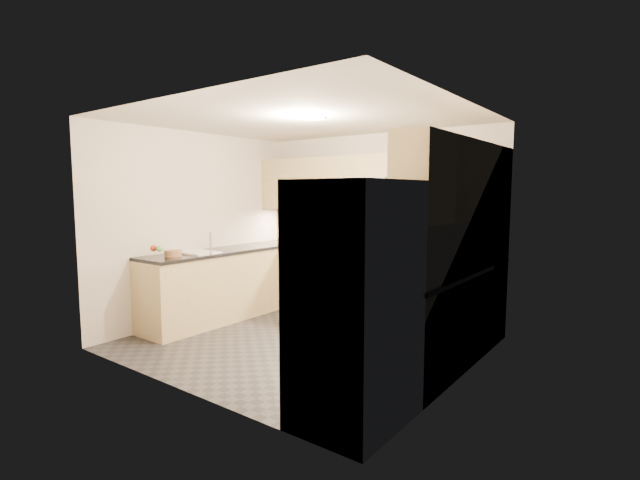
{
  "coord_description": "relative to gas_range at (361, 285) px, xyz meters",
  "views": [
    {
      "loc": [
        3.24,
        -3.97,
        1.72
      ],
      "look_at": [
        0.0,
        0.35,
        1.15
      ],
      "focal_mm": 26.0,
      "sensor_mm": 36.0,
      "label": 1
    }
  ],
  "objects": [
    {
      "name": "floor",
      "position": [
        0.0,
        -1.28,
        -0.46
      ],
      "size": [
        3.6,
        3.2,
        0.0
      ],
      "primitive_type": "cube",
      "color": "black",
      "rests_on": "ground"
    },
    {
      "name": "ceiling",
      "position": [
        0.0,
        -1.28,
        2.04
      ],
      "size": [
        3.6,
        3.2,
        0.02
      ],
      "primitive_type": "cube",
      "color": "beige",
      "rests_on": "wall_back"
    },
    {
      "name": "wall_back",
      "position": [
        0.0,
        0.32,
        0.79
      ],
      "size": [
        3.6,
        0.02,
        2.5
      ],
      "primitive_type": "cube",
      "color": "beige",
      "rests_on": "floor"
    },
    {
      "name": "wall_front",
      "position": [
        0.0,
        -2.88,
        0.79
      ],
      "size": [
        3.6,
        0.02,
        2.5
      ],
      "primitive_type": "cube",
      "color": "beige",
      "rests_on": "floor"
    },
    {
      "name": "wall_left",
      "position": [
        -1.8,
        -1.28,
        0.79
      ],
      "size": [
        0.02,
        3.2,
        2.5
      ],
      "primitive_type": "cube",
      "color": "beige",
      "rests_on": "floor"
    },
    {
      "name": "wall_right",
      "position": [
        1.8,
        -1.28,
        0.79
      ],
      "size": [
        0.02,
        3.2,
        2.5
      ],
      "primitive_type": "cube",
      "color": "beige",
      "rests_on": "floor"
    },
    {
      "name": "base_cab_back_left",
      "position": [
        -1.09,
        0.02,
        -0.01
      ],
      "size": [
        1.42,
        0.6,
        0.9
      ],
      "primitive_type": "cube",
      "color": "tan",
      "rests_on": "floor"
    },
    {
      "name": "base_cab_back_right",
      "position": [
        1.09,
        0.02,
        -0.01
      ],
      "size": [
        1.42,
        0.6,
        0.9
      ],
      "primitive_type": "cube",
      "color": "tan",
      "rests_on": "floor"
    },
    {
      "name": "base_cab_right",
      "position": [
        1.5,
        -1.12,
        -0.01
      ],
      "size": [
        0.6,
        1.7,
        0.9
      ],
      "primitive_type": "cube",
      "color": "tan",
      "rests_on": "floor"
    },
    {
      "name": "base_cab_peninsula",
      "position": [
        -1.5,
        -1.28,
        -0.01
      ],
      "size": [
        0.6,
        2.0,
        0.9
      ],
      "primitive_type": "cube",
      "color": "tan",
      "rests_on": "floor"
    },
    {
      "name": "countertop_back_left",
      "position": [
        -1.09,
        0.02,
        0.47
      ],
      "size": [
        1.42,
        0.63,
        0.04
      ],
      "primitive_type": "cube",
      "color": "black",
      "rests_on": "base_cab_back_left"
    },
    {
      "name": "countertop_back_right",
      "position": [
        1.09,
        0.02,
        0.47
      ],
      "size": [
        1.42,
        0.63,
        0.04
      ],
      "primitive_type": "cube",
      "color": "black",
      "rests_on": "base_cab_back_right"
    },
    {
      "name": "countertop_right",
      "position": [
        1.5,
        -1.12,
        0.47
      ],
      "size": [
        0.63,
        1.7,
        0.04
      ],
      "primitive_type": "cube",
      "color": "black",
      "rests_on": "base_cab_right"
    },
    {
      "name": "countertop_peninsula",
      "position": [
        -1.5,
        -1.28,
        0.47
      ],
      "size": [
        0.63,
        2.0,
        0.04
      ],
      "primitive_type": "cube",
      "color": "black",
      "rests_on": "base_cab_peninsula"
    },
    {
      "name": "upper_cab_back",
      "position": [
        0.0,
        0.15,
        1.37
      ],
      "size": [
        3.6,
        0.35,
        0.75
      ],
      "primitive_type": "cube",
      "color": "tan",
      "rests_on": "wall_back"
    },
    {
      "name": "upper_cab_right",
      "position": [
        1.62,
        -1.0,
        1.37
      ],
      "size": [
        0.35,
        1.95,
        0.75
      ],
      "primitive_type": "cube",
      "color": "tan",
      "rests_on": "wall_right"
    },
    {
      "name": "backsplash_back",
      "position": [
        0.0,
        0.32,
        0.74
      ],
      "size": [
        3.6,
        0.01,
        0.51
      ],
      "primitive_type": "cube",
      "color": "#C6AE8F",
      "rests_on": "wall_back"
    },
    {
      "name": "backsplash_right",
      "position": [
        1.8,
        -0.82,
        0.74
      ],
      "size": [
        0.01,
        2.3,
        0.51
      ],
      "primitive_type": "cube",
      "color": "#C6AE8F",
      "rests_on": "wall_right"
    },
    {
      "name": "gas_range",
      "position": [
        0.0,
        0.0,
        0.0
      ],
      "size": [
        0.76,
        0.65,
        0.91
      ],
      "primitive_type": "cube",
      "color": "#AAADB2",
      "rests_on": "floor"
    },
    {
      "name": "range_cooktop",
      "position": [
        0.0,
        0.0,
        0.46
      ],
      "size": [
        0.76,
        0.65,
        0.03
      ],
      "primitive_type": "cube",
      "color": "black",
      "rests_on": "gas_range"
    },
    {
      "name": "oven_door_glass",
      "position": [
        0.0,
        -0.33,
        -0.01
      ],
      "size": [
        0.62,
        0.02,
        0.45
      ],
      "primitive_type": "cube",
      "color": "black",
      "rests_on": "gas_range"
    },
    {
      "name": "oven_handle",
      "position": [
        0.0,
        -0.35,
        0.26
      ],
      "size": [
        0.6,
        0.02,
        0.02
      ],
      "primitive_type": "cylinder",
      "rotation": [
        0.0,
        1.57,
        0.0
      ],
      "color": "#B2B5BA",
      "rests_on": "gas_range"
    },
    {
      "name": "microwave",
      "position": [
        0.0,
        0.12,
        1.24
      ],
      "size": [
        0.76,
        0.4,
        0.4
      ],
      "primitive_type": "cube",
      "color": "#9A9CA1",
      "rests_on": "upper_cab_back"
    },
    {
      "name": "microwave_door",
      "position": [
        0.0,
        -0.08,
        1.24
      ],
      "size": [
        0.6,
        0.01,
        0.28
      ],
      "primitive_type": "cube",
      "color": "black",
      "rests_on": "microwave"
    },
    {
      "name": "refrigerator",
      "position": [
        1.45,
        -2.43,
        0.45
      ],
      "size": [
        0.7,
        0.9,
        1.8
      ],
      "primitive_type": "cube",
      "color": "#A5A8AD",
      "rests_on": "floor"
    },
    {
      "name": "fridge_handle_left",
      "position": [
        1.08,
        -2.61,
        0.49
      ],
      "size": [
        0.02,
        0.02,
        1.2
      ],
      "primitive_type": "cylinder",
      "color": "#B2B5BA",
      "rests_on": "refrigerator"
    },
    {
      "name": "fridge_handle_right",
      "position": [
        1.08,
        -2.25,
        0.49
      ],
      "size": [
        0.02,
        0.02,
        1.2
      ],
      "primitive_type": "cylinder",
      "color": "#B2B5BA",
      "rests_on": "refrigerator"
    },
    {
      "name": "sink_basin",
      "position": [
        -1.5,
        -1.53,
        0.42
      ],
      "size": [
        0.52,
        0.38,
        0.16
      ],
      "primitive_type": "cube",
      "color": "white",
      "rests_on": "base_cab_peninsula"
    },
    {
      "name": "faucet",
      "position": [
        -1.24,
        -1.53,
        0.62
      ],
      "size": [
        0.03,
        0.03,
        0.28
      ],
      "primitive_type": "cylinder",
      "color": "silver",
      "rests_on": "countertop_peninsula"
    },
    {
      "name": "utensil_bowl",
      "position": [
        1.55,
        0.06,
        0.55
      ],
      "size": [
        0.24,
        0.24,
        0.14
      ],
      "primitive_type": "cylinder",
      "rotation": [
        0.0,
        0.0,
        0.01
      ],
      "color": "#64A747",
      "rests_on": "countertop_back_right"
    },
    {
      "name": "cutting_board",
      "position": [
        -0.49,
        0.02,
        0.49
      ],
      "size": [
        0.46,
        0.38,
        0.01
      ],
      "primitive_type": "cube",
      "rotation": [
        0.0,
        0.0,
        0.28
      ],
      "color": "red",
      "rests_on": "countertop_back_left"
    },
    {
      "name": "fruit_basket",
      "position": [
        -1.48,
        -1.9,
        0.52
      ],
      "size": [
        0.26,
        0.26,
        0.07
      ],
      "primitive_type": "cylinder",
      "rotation": [
        0.0,
        0.0,
        -0.41
      ],
      "color": "#9F714A",
      "rests_on": "countertop_peninsula"
    },
    {
      "name": "fruit_apple",
      "position": [
        -1.55,
        -2.11,
        0.6
      ],
      "size": [
        0.07,
        0.07,
        0.07
      ],
      "primitive_type": "sphere",
      "color": "#AE2613",
      "rests_on": "fruit_basket"
    },
    {
      "name": "fruit_pear",
      "position": [
        -1.47,
        -2.08,
        0.6
      ],
      "size": [
        0.08,
        0.08,
        0.08
      ],
      "primitive_type": "sphere",
      "color": "#62BD51",
      "rests_on": "fruit_basket"
    },
    {
      "name": "dish_towel_check",
      "position": [
        -0.02,
        -0.37,
        0.1
      ],
      "size": [
        0.18,
        0.05,
        0.35
      ],
      "primitive_type": "cube",
      "rotation": [
        0.0,
        0.0,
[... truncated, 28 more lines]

